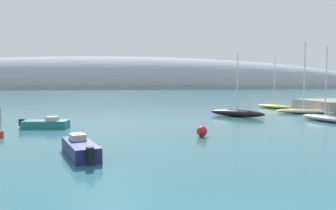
% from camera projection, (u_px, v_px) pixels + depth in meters
% --- Properties ---
extents(distant_ridge, '(397.33, 66.35, 43.87)m').
position_uv_depth(distant_ridge, '(115.00, 89.00, 225.30)').
color(distant_ridge, '#999EA8').
rests_on(distant_ridge, ground).
extents(sailboat_black_near_shore, '(6.64, 6.53, 8.36)m').
position_uv_depth(sailboat_black_near_shore, '(237.00, 113.00, 42.92)').
color(sailboat_black_near_shore, black).
rests_on(sailboat_black_near_shore, water).
extents(sailboat_grey_mid_mooring, '(3.18, 7.00, 8.76)m').
position_uv_depth(sailboat_grey_mid_mooring, '(325.00, 117.00, 37.82)').
color(sailboat_grey_mid_mooring, gray).
rests_on(sailboat_grey_mid_mooring, water).
extents(sailboat_yellow_outer_mooring, '(4.66, 7.29, 8.92)m').
position_uv_depth(sailboat_yellow_outer_mooring, '(274.00, 106.00, 56.70)').
color(sailboat_yellow_outer_mooring, yellow).
rests_on(sailboat_yellow_outer_mooring, water).
extents(sailboat_sand_end_of_line, '(7.80, 4.90, 10.32)m').
position_uv_depth(sailboat_sand_end_of_line, '(303.00, 110.00, 47.03)').
color(sailboat_sand_end_of_line, '#C6B284').
rests_on(sailboat_sand_end_of_line, water).
extents(motorboat_teal_alongside_breakwater, '(4.86, 2.37, 1.15)m').
position_uv_depth(motorboat_teal_alongside_breakwater, '(46.00, 124.00, 32.38)').
color(motorboat_teal_alongside_breakwater, '#1E6B70').
rests_on(motorboat_teal_alongside_breakwater, water).
extents(motorboat_navy_outer, '(3.02, 5.45, 1.29)m').
position_uv_depth(motorboat_navy_outer, '(80.00, 148.00, 20.04)').
color(motorboat_navy_outer, navy).
rests_on(motorboat_navy_outer, water).
extents(mooring_buoy_red, '(0.90, 0.90, 0.90)m').
position_uv_depth(mooring_buoy_red, '(202.00, 131.00, 27.26)').
color(mooring_buoy_red, red).
rests_on(mooring_buoy_red, water).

